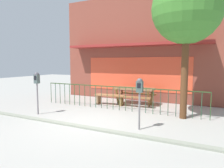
{
  "coord_description": "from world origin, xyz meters",
  "views": [
    {
      "loc": [
        3.55,
        -5.43,
        1.95
      ],
      "look_at": [
        -0.39,
        2.47,
        1.01
      ],
      "focal_mm": 32.88,
      "sensor_mm": 36.0,
      "label": 1
    }
  ],
  "objects_px": {
    "patio_bench": "(110,97)",
    "street_tree": "(187,9)",
    "parking_meter_far": "(140,90)",
    "picnic_table_left": "(134,91)",
    "parking_meter_near": "(37,82)"
  },
  "relations": [
    {
      "from": "parking_meter_near",
      "to": "parking_meter_far",
      "type": "bearing_deg",
      "value": 0.28
    },
    {
      "from": "patio_bench",
      "to": "parking_meter_near",
      "type": "relative_size",
      "value": 0.9
    },
    {
      "from": "picnic_table_left",
      "to": "parking_meter_far",
      "type": "distance_m",
      "value": 3.59
    },
    {
      "from": "patio_bench",
      "to": "street_tree",
      "type": "xyz_separation_m",
      "value": [
        3.32,
        -0.89,
        3.33
      ]
    },
    {
      "from": "picnic_table_left",
      "to": "patio_bench",
      "type": "bearing_deg",
      "value": -150.35
    },
    {
      "from": "picnic_table_left",
      "to": "parking_meter_near",
      "type": "height_order",
      "value": "parking_meter_near"
    },
    {
      "from": "parking_meter_near",
      "to": "parking_meter_far",
      "type": "height_order",
      "value": "parking_meter_near"
    },
    {
      "from": "patio_bench",
      "to": "parking_meter_far",
      "type": "xyz_separation_m",
      "value": [
        2.35,
        -2.72,
        0.8
      ]
    },
    {
      "from": "parking_meter_far",
      "to": "picnic_table_left",
      "type": "bearing_deg",
      "value": 112.57
    },
    {
      "from": "patio_bench",
      "to": "street_tree",
      "type": "distance_m",
      "value": 4.79
    },
    {
      "from": "picnic_table_left",
      "to": "street_tree",
      "type": "xyz_separation_m",
      "value": [
        2.34,
        -1.45,
        3.07
      ]
    },
    {
      "from": "patio_bench",
      "to": "parking_meter_far",
      "type": "distance_m",
      "value": 3.68
    },
    {
      "from": "parking_meter_near",
      "to": "parking_meter_far",
      "type": "distance_m",
      "value": 3.98
    },
    {
      "from": "parking_meter_near",
      "to": "parking_meter_far",
      "type": "xyz_separation_m",
      "value": [
        3.98,
        0.02,
        -0.07
      ]
    },
    {
      "from": "parking_meter_near",
      "to": "patio_bench",
      "type": "bearing_deg",
      "value": 59.09
    }
  ]
}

